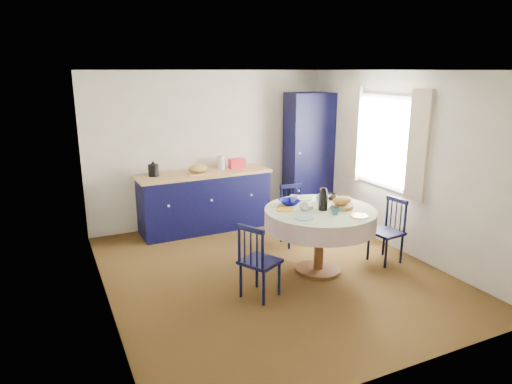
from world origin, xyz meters
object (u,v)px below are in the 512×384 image
pantry_cabinet (308,156)px  mug_d (294,199)px  dining_table (320,219)px  chair_right (388,230)px  mug_a (304,207)px  mug_c (332,197)px  cobalt_bowl (289,202)px  kitchen_counter (205,200)px  chair_far (294,215)px  mug_b (335,211)px  chair_left (258,261)px

pantry_cabinet → mug_d: size_ratio=20.28×
dining_table → chair_right: (1.02, -0.10, -0.27)m
pantry_cabinet → mug_a: bearing=-117.2°
dining_table → mug_d: dining_table is taller
mug_c → cobalt_bowl: 0.61m
kitchen_counter → pantry_cabinet: 1.98m
chair_far → mug_d: size_ratio=8.29×
mug_b → chair_far: bearing=82.0°
kitchen_counter → chair_left: (-0.22, -2.45, -0.04)m
pantry_cabinet → chair_right: size_ratio=2.47×
chair_left → mug_c: bearing=-95.1°
chair_right → mug_c: size_ratio=7.50×
cobalt_bowl → mug_c: bearing=-6.6°
kitchen_counter → chair_left: 2.46m
mug_a → mug_d: 0.36m
pantry_cabinet → chair_far: size_ratio=2.45×
pantry_cabinet → chair_left: pantry_cabinet is taller
pantry_cabinet → mug_a: 2.47m
kitchen_counter → mug_d: kitchen_counter is taller
kitchen_counter → mug_c: bearing=-60.6°
pantry_cabinet → chair_left: bearing=-125.8°
chair_left → mug_d: size_ratio=8.39×
chair_right → cobalt_bowl: size_ratio=3.33×
mug_a → mug_c: 0.61m
pantry_cabinet → mug_a: (-1.33, -2.07, -0.19)m
mug_d → mug_b: bearing=-73.7°
cobalt_bowl → pantry_cabinet: bearing=52.4°
dining_table → kitchen_counter: bearing=109.7°
chair_left → cobalt_bowl: size_ratio=3.40×
mug_b → cobalt_bowl: size_ratio=0.37×
chair_left → mug_d: bearing=-78.5°
kitchen_counter → mug_d: size_ratio=20.18×
pantry_cabinet → dining_table: size_ratio=1.55×
kitchen_counter → mug_a: size_ratio=18.36×
mug_c → dining_table: bearing=-142.5°
chair_far → cobalt_bowl: cobalt_bowl is taller
pantry_cabinet → cobalt_bowl: bearing=-122.1°
dining_table → cobalt_bowl: dining_table is taller
kitchen_counter → mug_c: 2.24m
kitchen_counter → chair_left: kitchen_counter is taller
dining_table → chair_right: size_ratio=1.60×
pantry_cabinet → mug_d: (-1.27, -1.72, -0.18)m
mug_d → cobalt_bowl: size_ratio=0.41×
dining_table → pantry_cabinet: bearing=62.2°
chair_left → mug_c: size_ratio=7.66×
mug_c → cobalt_bowl: size_ratio=0.44×
chair_right → mug_a: size_ratio=7.47×
mug_c → mug_d: mug_d is taller
kitchen_counter → mug_a: kitchen_counter is taller
dining_table → mug_d: size_ratio=13.10×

